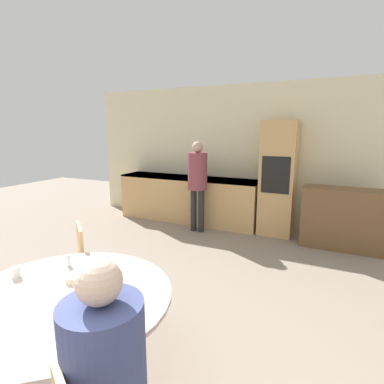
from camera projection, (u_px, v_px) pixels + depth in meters
The scene contains 12 objects.
wall_back at pixel (250, 156), 5.58m from camera, with size 6.71×0.05×2.60m.
kitchen_counter at pixel (188, 198), 5.91m from camera, with size 2.78×0.60×0.88m.
oven_unit at pixel (278, 178), 5.10m from camera, with size 0.56×0.59×1.93m.
sideboard at pixel (342, 219), 4.53m from camera, with size 1.15×0.45×0.92m.
dining_table at pixel (66, 321), 1.97m from camera, with size 1.39×1.39×0.72m.
chair_far_left at pixel (71, 265), 2.86m from camera, with size 0.56×0.56×0.89m.
person_seated at pixel (101, 381), 1.25m from camera, with size 0.35×0.42×1.27m.
person_standing at pixel (198, 177), 5.18m from camera, with size 0.33×0.33×1.59m.
cup at pixel (16, 272), 2.17m from camera, with size 0.06×0.06×0.08m.
bowl_near at pixel (105, 312), 1.72m from camera, with size 0.18×0.18×0.04m.
bowl_centre at pixel (76, 277), 2.12m from camera, with size 0.16×0.16×0.04m.
salt_shaker at pixel (68, 261), 2.34m from camera, with size 0.03×0.03×0.09m.
Camera 1 is at (1.42, -0.22, 1.77)m, focal length 28.00 mm.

